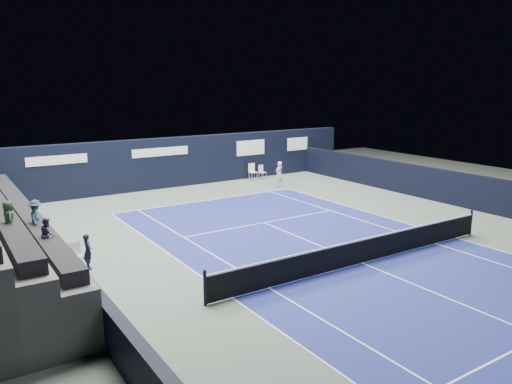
% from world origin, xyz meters
% --- Properties ---
extents(ground, '(48.00, 48.00, 0.00)m').
position_xyz_m(ground, '(0.00, 2.00, 0.00)').
color(ground, '#506055').
rests_on(ground, ground).
extents(court_surface, '(10.97, 23.77, 0.01)m').
position_xyz_m(court_surface, '(0.00, 0.00, 0.00)').
color(court_surface, navy).
rests_on(court_surface, ground).
extents(enclosure_wall_right, '(0.30, 22.00, 1.80)m').
position_xyz_m(enclosure_wall_right, '(10.50, 6.00, 0.90)').
color(enclosure_wall_right, black).
rests_on(enclosure_wall_right, ground).
extents(folding_chair_back_a, '(0.45, 0.48, 0.93)m').
position_xyz_m(folding_chair_back_a, '(6.05, 15.70, 0.62)').
color(folding_chair_back_a, silver).
rests_on(folding_chair_back_a, ground).
extents(folding_chair_back_b, '(0.51, 0.50, 1.09)m').
position_xyz_m(folding_chair_back_b, '(5.36, 15.76, 0.62)').
color(folding_chair_back_b, white).
rests_on(folding_chair_back_b, ground).
extents(line_judge_chair, '(0.40, 0.39, 0.89)m').
position_xyz_m(line_judge_chair, '(-8.79, 5.30, 0.51)').
color(line_judge_chair, silver).
rests_on(line_judge_chair, ground).
extents(line_judge, '(0.31, 0.47, 1.27)m').
position_xyz_m(line_judge, '(-8.46, 4.92, 0.63)').
color(line_judge, black).
rests_on(line_judge, ground).
extents(court_markings, '(11.03, 23.83, 0.00)m').
position_xyz_m(court_markings, '(0.00, 0.00, 0.01)').
color(court_markings, white).
rests_on(court_markings, court_surface).
extents(tennis_net, '(12.90, 0.10, 1.10)m').
position_xyz_m(tennis_net, '(0.00, 0.00, 0.51)').
color(tennis_net, black).
rests_on(tennis_net, ground).
extents(back_sponsor_wall, '(26.00, 0.63, 3.10)m').
position_xyz_m(back_sponsor_wall, '(0.01, 16.50, 1.55)').
color(back_sponsor_wall, black).
rests_on(back_sponsor_wall, ground).
extents(side_barrier_left, '(0.33, 22.00, 1.20)m').
position_xyz_m(side_barrier_left, '(-9.50, 5.97, 0.60)').
color(side_barrier_left, black).
rests_on(side_barrier_left, ground).
extents(tennis_player, '(0.65, 0.87, 1.58)m').
position_xyz_m(tennis_player, '(5.51, 12.87, 0.79)').
color(tennis_player, white).
rests_on(tennis_player, ground).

